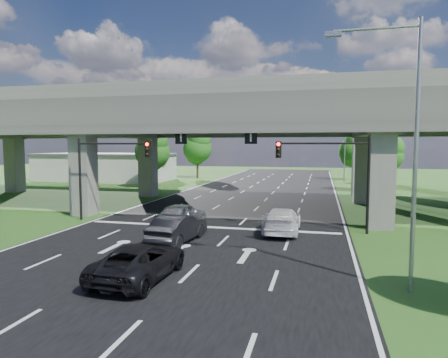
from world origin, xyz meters
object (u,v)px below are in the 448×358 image
at_px(signal_right, 332,166).
at_px(streetlight_far, 349,142).
at_px(car_silver, 181,215).
at_px(car_dark, 178,228).
at_px(car_white, 282,220).
at_px(signal_left, 106,163).
at_px(streetlight_beyond, 342,143).
at_px(streetlight_near, 405,135).
at_px(car_trailing, 140,261).

height_order(signal_right, streetlight_far, streetlight_far).
distance_m(car_silver, car_dark, 4.01).
relative_size(signal_right, car_white, 1.14).
xyz_separation_m(signal_left, car_dark, (7.19, -4.78, -3.37)).
bearing_deg(car_dark, signal_left, -27.82).
bearing_deg(streetlight_beyond, car_white, -98.06).
height_order(signal_right, streetlight_near, streetlight_near).
height_order(streetlight_beyond, car_silver, streetlight_beyond).
bearing_deg(streetlight_near, car_white, 120.21).
height_order(streetlight_far, car_silver, streetlight_far).
relative_size(streetlight_near, car_dark, 2.09).
xyz_separation_m(signal_right, streetlight_near, (2.27, -9.94, 1.66)).
bearing_deg(car_trailing, car_white, -113.33).
relative_size(streetlight_far, car_dark, 2.09).
distance_m(signal_right, car_trailing, 13.97).
relative_size(streetlight_far, car_silver, 2.07).
height_order(signal_left, car_white, signal_left).
bearing_deg(car_dark, streetlight_beyond, -98.93).
height_order(signal_right, car_silver, signal_right).
xyz_separation_m(streetlight_near, car_silver, (-11.90, 9.00, -4.99)).
bearing_deg(car_trailing, car_silver, -77.64).
bearing_deg(car_silver, streetlight_beyond, -101.07).
height_order(car_silver, car_dark, car_silver).
xyz_separation_m(streetlight_near, car_dark, (-10.73, 5.16, -5.03)).
bearing_deg(signal_left, streetlight_far, 48.22).
bearing_deg(signal_left, signal_right, 0.00).
height_order(streetlight_near, streetlight_beyond, same).
bearing_deg(streetlight_beyond, streetlight_near, -90.00).
distance_m(streetlight_far, car_silver, 24.65).
bearing_deg(streetlight_beyond, car_silver, -107.83).
distance_m(streetlight_far, car_dark, 27.52).
relative_size(streetlight_near, car_silver, 2.07).
bearing_deg(car_dark, streetlight_near, 160.09).
xyz_separation_m(signal_left, car_white, (12.68, -0.94, -3.39)).
bearing_deg(car_dark, car_silver, -67.28).
height_order(streetlight_beyond, car_trailing, streetlight_beyond).
distance_m(signal_left, streetlight_near, 20.56).
bearing_deg(streetlight_far, car_white, -104.01).
height_order(car_silver, car_trailing, car_silver).
height_order(signal_left, car_dark, signal_left).
bearing_deg(signal_right, signal_left, 180.00).
bearing_deg(car_silver, signal_left, -2.14).
bearing_deg(streetlight_far, car_trailing, -107.86).
bearing_deg(car_trailing, streetlight_far, -105.90).
bearing_deg(streetlight_beyond, signal_right, -93.61).
bearing_deg(signal_left, streetlight_beyond, 63.57).
relative_size(streetlight_beyond, car_silver, 2.07).
distance_m(streetlight_beyond, car_white, 37.71).
xyz_separation_m(streetlight_beyond, car_silver, (-11.90, -37.00, -4.99)).
distance_m(signal_right, streetlight_near, 10.33).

